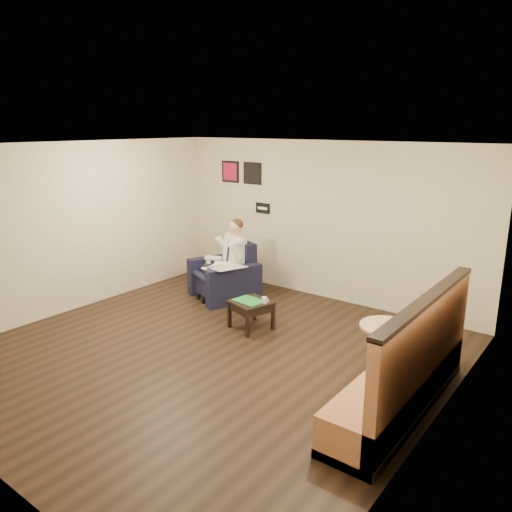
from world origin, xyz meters
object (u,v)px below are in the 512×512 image
Objects in this scene: side_table at (251,315)px; green_folder at (249,301)px; seated_man at (217,262)px; smartphone at (261,300)px; coffee_mug at (264,300)px; armchair at (224,271)px; cafe_table at (385,357)px; banquette at (401,352)px.

side_table is 0.23m from green_folder.
smartphone is at bearing 1.26° from seated_man.
side_table is (1.34, -0.74, -0.46)m from seated_man.
coffee_mug is at bearing 0.43° from seated_man.
green_folder is (-0.03, -0.01, 0.23)m from side_table.
smartphone is (-0.11, 0.07, -0.04)m from coffee_mug.
armchair is at bearing 178.47° from smartphone.
seated_man is (-0.05, -0.12, 0.18)m from armchair.
armchair is 0.75× the size of seated_man.
cafe_table is (2.16, -0.52, -0.09)m from coffee_mug.
green_folder is 0.55× the size of cafe_table.
armchair reaches higher than cafe_table.
side_table is 3.93× the size of smartphone.
cafe_table is at bearing 11.32° from smartphone.
cafe_table is (-0.30, 0.33, -0.27)m from banquette.
armchair is 0.39× the size of banquette.
coffee_mug is (1.54, -0.67, -0.19)m from seated_man.
seated_man is 1.57m from smartphone.
armchair is 10.97× the size of coffee_mug.
armchair reaches higher than coffee_mug.
seated_man is 3.07× the size of green_folder.
armchair is at bearing 157.39° from banquette.
armchair is at bearing 146.39° from side_table.
seated_man is 2.51× the size of side_table.
smartphone is 0.17× the size of cafe_table.
seated_man is 9.87× the size of smartphone.
banquette is (2.70, -0.78, 0.22)m from green_folder.
banquette is at bearing -16.11° from green_folder.
seated_man is at bearing -176.74° from smartphone.
seated_man reaches higher than banquette.
side_table is at bearing -9.64° from armchair.
side_table is 2.41m from cafe_table.
cafe_table is (2.27, -0.59, -0.05)m from smartphone.
green_folder reaches higher than side_table.
side_table is at bearing 169.07° from cafe_table.
smartphone is at bearing 146.92° from coffee_mug.
banquette is at bearing 6.14° from smartphone.
banquette reaches higher than smartphone.
seated_man is at bearing 151.19° from side_table.
smartphone is at bearing 160.16° from banquette.
side_table is at bearing -4.84° from seated_man.
armchair is 0.22m from seated_man.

